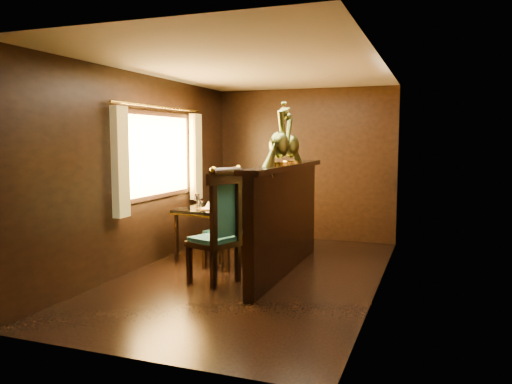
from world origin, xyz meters
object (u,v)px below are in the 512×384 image
peacock_left (279,133)px  peacock_right (291,136)px  chair_left (221,223)px  chair_right (231,219)px  dining_table (216,211)px

peacock_left → peacock_right: bearing=90.0°
chair_left → peacock_left: 1.25m
chair_right → peacock_right: 1.30m
chair_left → peacock_right: 1.50m
peacock_left → peacock_right: (0.00, 0.50, -0.03)m
dining_table → chair_right: size_ratio=1.04×
peacock_right → chair_left: bearing=-118.6°
dining_table → peacock_left: bearing=-26.9°
chair_right → peacock_right: (0.70, 0.29, 1.06)m
chair_left → chair_right: bearing=124.6°
chair_left → peacock_right: peacock_right is taller
chair_right → peacock_left: bearing=-3.8°
chair_left → peacock_left: peacock_left is taller
chair_right → peacock_left: 1.31m
chair_left → peacock_right: size_ratio=1.97×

